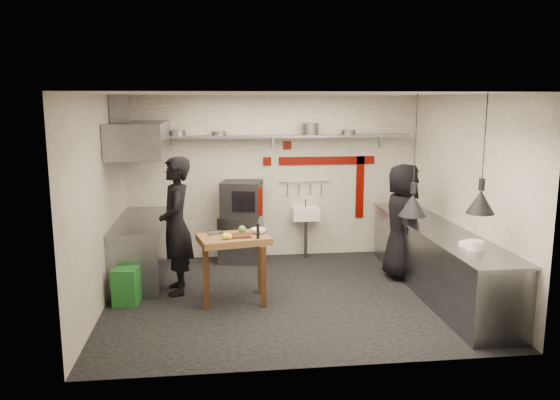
{
  "coord_description": "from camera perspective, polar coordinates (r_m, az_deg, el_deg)",
  "views": [
    {
      "loc": [
        -0.99,
        -7.24,
        2.72
      ],
      "look_at": [
        -0.09,
        0.3,
        1.33
      ],
      "focal_mm": 35.0,
      "sensor_mm": 36.0,
      "label": 1
    }
  ],
  "objects": [
    {
      "name": "oven_door",
      "position": [
        8.91,
        -3.63,
        -0.15
      ],
      "size": [
        0.55,
        0.15,
        0.46
      ],
      "primitive_type": "cube",
      "rotation": [
        0.0,
        0.0,
        -0.22
      ],
      "color": "#5F0702",
      "rests_on": "combi_oven"
    },
    {
      "name": "green_bin",
      "position": [
        7.72,
        -15.76,
        -8.66
      ],
      "size": [
        0.36,
        0.36,
        0.5
      ],
      "primitive_type": "cube",
      "rotation": [
        0.0,
        0.0,
        -0.12
      ],
      "color": "#1C6122",
      "rests_on": "floor"
    },
    {
      "name": "red_band_horiz",
      "position": [
        9.58,
        4.94,
        4.13
      ],
      "size": [
        1.7,
        0.02,
        0.14
      ],
      "primitive_type": "cube",
      "color": "#5F0702",
      "rests_on": "wall_back"
    },
    {
      "name": "chef_left",
      "position": [
        7.83,
        -10.81,
        -2.66
      ],
      "size": [
        0.53,
        0.75,
        1.95
      ],
      "primitive_type": "imported",
      "rotation": [
        0.0,
        0.0,
        -1.48
      ],
      "color": "black",
      "rests_on": "floor"
    },
    {
      "name": "floor",
      "position": [
        7.8,
        0.93,
        -10.01
      ],
      "size": [
        5.0,
        5.0,
        0.0
      ],
      "primitive_type": "plane",
      "color": "black",
      "rests_on": "ground"
    },
    {
      "name": "pepper_mill",
      "position": [
        7.19,
        -2.31,
        -3.28
      ],
      "size": [
        0.05,
        0.05,
        0.2
      ],
      "primitive_type": "cylinder",
      "rotation": [
        0.0,
        0.0,
        -0.25
      ],
      "color": "black",
      "rests_on": "prep_table"
    },
    {
      "name": "wall_back",
      "position": [
        9.49,
        -0.75,
        2.4
      ],
      "size": [
        5.0,
        0.04,
        2.8
      ],
      "primitive_type": "cube",
      "color": "silver",
      "rests_on": "floor"
    },
    {
      "name": "hood_duct",
      "position": [
        8.4,
        -16.31,
        8.83
      ],
      "size": [
        0.28,
        0.28,
        0.5
      ],
      "primitive_type": "cube",
      "color": "slate",
      "rests_on": "ceiling"
    },
    {
      "name": "extractor_hood",
      "position": [
        8.39,
        -14.48,
        6.18
      ],
      "size": [
        0.78,
        1.6,
        0.5
      ],
      "primitive_type": "cube",
      "color": "slate",
      "rests_on": "ceiling"
    },
    {
      "name": "pan_right",
      "position": [
        9.45,
        7.14,
        7.05
      ],
      "size": [
        0.31,
        0.31,
        0.08
      ],
      "primitive_type": "cylinder",
      "rotation": [
        0.0,
        0.0,
        -0.38
      ],
      "color": "slate",
      "rests_on": "back_shelf"
    },
    {
      "name": "shelf_bracket_right",
      "position": [
        9.77,
        10.47,
        6.13
      ],
      "size": [
        0.04,
        0.06,
        0.24
      ],
      "primitive_type": "cube",
      "color": "slate",
      "rests_on": "wall_back"
    },
    {
      "name": "sink_drain",
      "position": [
        9.55,
        2.7,
        -4.04
      ],
      "size": [
        0.06,
        0.06,
        0.66
      ],
      "primitive_type": "cylinder",
      "color": "slate",
      "rests_on": "floor"
    },
    {
      "name": "plate_stack",
      "position": [
        7.05,
        19.67,
        -4.46
      ],
      "size": [
        0.25,
        0.25,
        0.11
      ],
      "primitive_type": "cylinder",
      "rotation": [
        0.0,
        0.0,
        0.16
      ],
      "color": "white",
      "rests_on": "counter_right_top"
    },
    {
      "name": "shelf_bracket_left",
      "position": [
        9.38,
        -12.42,
        5.88
      ],
      "size": [
        0.04,
        0.06,
        0.24
      ],
      "primitive_type": "cube",
      "color": "slate",
      "rests_on": "wall_back"
    },
    {
      "name": "stock_pot",
      "position": [
        9.31,
        3.15,
        7.43
      ],
      "size": [
        0.29,
        0.29,
        0.2
      ],
      "primitive_type": "cylinder",
      "rotation": [
        0.0,
        0.0,
        -0.0
      ],
      "color": "slate",
      "rests_on": "back_shelf"
    },
    {
      "name": "lemon_b",
      "position": [
        7.19,
        -5.35,
        -3.82
      ],
      "size": [
        0.09,
        0.09,
        0.08
      ],
      "primitive_type": "sphere",
      "rotation": [
        0.0,
        0.0,
        -0.13
      ],
      "color": "#F2F83B",
      "rests_on": "prep_table"
    },
    {
      "name": "combi_oven",
      "position": [
        9.21,
        -4.02,
        0.18
      ],
      "size": [
        0.76,
        0.73,
        0.58
      ],
      "primitive_type": "cube",
      "rotation": [
        0.0,
        0.0,
        -0.22
      ],
      "color": "black",
      "rests_on": "oven_stand"
    },
    {
      "name": "utensil_rail",
      "position": [
        9.53,
        2.57,
        1.95
      ],
      "size": [
        0.9,
        0.02,
        0.02
      ],
      "primitive_type": "cylinder",
      "rotation": [
        0.0,
        1.57,
        0.0
      ],
      "color": "slate",
      "rests_on": "wall_back"
    },
    {
      "name": "counter_right",
      "position": [
        8.21,
        16.06,
        -6.06
      ],
      "size": [
        0.7,
        3.8,
        0.9
      ],
      "primitive_type": "cube",
      "color": "slate",
      "rests_on": "floor"
    },
    {
      "name": "pan_far_left",
      "position": [
        9.2,
        -10.66,
        6.89
      ],
      "size": [
        0.35,
        0.35,
        0.09
      ],
      "primitive_type": "cylinder",
      "rotation": [
        0.0,
        0.0,
        -0.35
      ],
      "color": "slate",
      "rests_on": "back_shelf"
    },
    {
      "name": "ceiling",
      "position": [
        7.31,
        1.0,
        11.03
      ],
      "size": [
        5.0,
        5.0,
        0.0
      ],
      "primitive_type": "plane",
      "color": "beige",
      "rests_on": "floor"
    },
    {
      "name": "wall_right",
      "position": [
        8.15,
        18.67,
        0.53
      ],
      "size": [
        0.04,
        4.2,
        2.8
      ],
      "primitive_type": "cube",
      "color": "silver",
      "rests_on": "floor"
    },
    {
      "name": "oven_glass",
      "position": [
        8.9,
        -3.83,
        -0.17
      ],
      "size": [
        0.38,
        0.1,
        0.34
      ],
      "primitive_type": "cube",
      "rotation": [
        0.0,
        0.0,
        -0.22
      ],
      "color": "black",
      "rests_on": "oven_door"
    },
    {
      "name": "red_band_vert",
      "position": [
        9.78,
        8.34,
        1.35
      ],
      "size": [
        0.14,
        0.02,
        1.1
      ],
      "primitive_type": "cube",
      "color": "#5F0702",
      "rests_on": "wall_back"
    },
    {
      "name": "red_tile_b",
      "position": [
        9.42,
        -1.35,
        4.06
      ],
      "size": [
        0.14,
        0.02,
        0.14
      ],
      "primitive_type": "cube",
      "color": "#5F0702",
      "rests_on": "wall_back"
    },
    {
      "name": "counter_right_top",
      "position": [
        8.1,
        16.23,
        -2.9
      ],
      "size": [
        0.76,
        3.9,
        0.03
      ],
      "primitive_type": "cube",
      "color": "slate",
      "rests_on": "counter_right"
    },
    {
      "name": "red_tile_a",
      "position": [
        9.44,
        0.77,
        5.72
      ],
      "size": [
        0.14,
        0.02,
        0.14
      ],
      "primitive_type": "cube",
      "color": "#5F0702",
      "rests_on": "wall_back"
    },
    {
      "name": "counter_left_top",
      "position": [
        8.57,
        -14.44,
        -2.1
      ],
      "size": [
        0.76,
        2.0,
        0.03
      ],
      "primitive_type": "cube",
      "color": "slate",
      "rests_on": "counter_left"
    },
    {
      "name": "heat_lamp_far",
      "position": [
        6.64,
        20.52,
        4.49
      ],
      "size": [
        0.37,
        0.37,
        1.38
      ],
      "primitive_type": null,
      "rotation": [
        0.0,
        0.0,
        -0.16
      ],
      "color": "black",
      "rests_on": "ceiling"
    },
    {
      "name": "steel_tray",
      "position": [
        7.49,
        -6.74,
        -3.45
      ],
      "size": [
        0.23,
        0.19,
        0.03
      ],
      "primitive_type": "cube",
      "rotation": [
        0.0,
        0.0,
        0.31
      ],
      "color": "slate",
      "rests_on": "prep_table"
    },
    {
      "name": "bowl",
      "position": [
        7.49,
        -2.26,
        -3.24
      ],
      "size": [
        0.25,
        0.25,
        0.07
      ],
      "primitive_type": "imported",
      "rotation": [
        0.0,
        0.0,
        -0.25
      ],
      "color": "white",
      "rests_on": "prep_table"
    },
    {
      "name": "prep_table",
      "position": [
        7.51,
        -4.83,
        -7.16
      ],
      "size": [
        1.04,
        0.82,
        0.92
      ],
      "primitive_type": null,
      "rotation": [
        0.0,
        0.0,
        0.22
      ],
      "color": "brown",
      "rests_on": "floor"
    },
    {
      "name": "pan_mid_left",
      "position": [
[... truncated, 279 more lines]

